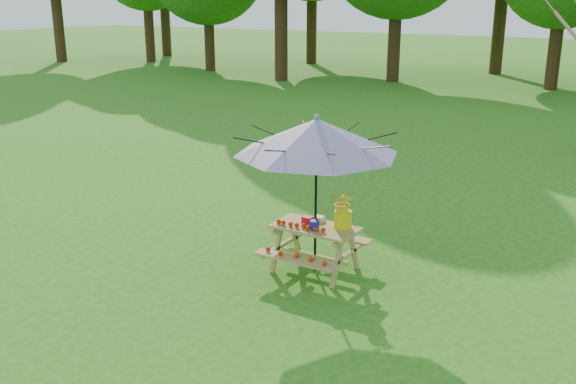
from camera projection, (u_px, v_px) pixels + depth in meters
The scene contains 6 objects.
ground at pixel (14, 256), 9.67m from camera, with size 120.00×120.00×0.00m, color #246D14.
picnic_table at pixel (315, 249), 9.07m from camera, with size 1.20×1.32×0.67m.
patio_umbrella at pixel (317, 137), 8.60m from camera, with size 2.45×2.45×2.26m.
produce_bins at pixel (313, 222), 8.99m from camera, with size 0.35×0.47×0.13m.
tomatoes_row at pixel (300, 226), 8.89m from camera, with size 0.77×0.13×0.07m, color red, non-canonical shape.
flower_bucket at pixel (343, 207), 8.83m from camera, with size 0.33×0.29×0.55m.
Camera 1 is at (8.22, -5.47, 3.75)m, focal length 40.00 mm.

